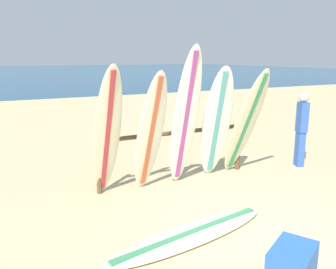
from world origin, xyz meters
The scene contains 11 objects.
ground_plane centered at (0.00, 0.00, 0.00)m, with size 120.00×120.00×0.00m, color #CCB784.
ocean_water centered at (0.00, 58.00, 0.00)m, with size 120.00×80.00×0.01m, color navy.
surfboard_rack centered at (0.01, 2.99, 0.71)m, with size 3.07×0.09×1.08m.
surfboard_leaning_far_left centered at (-1.38, 2.71, 1.12)m, with size 0.55×0.81×2.24m.
surfboard_leaning_left centered at (-0.65, 2.65, 1.06)m, with size 0.66×0.79×2.13m.
surfboard_leaning_center_left centered at (0.00, 2.59, 1.27)m, with size 0.50×0.79×2.54m.
surfboard_leaning_center centered at (0.74, 2.71, 1.09)m, with size 0.70×0.85×2.19m.
surfboard_leaning_center_right centered at (1.32, 2.57, 1.07)m, with size 0.59×1.06×2.14m.
surfboard_lying_on_sand centered at (-0.82, 0.97, 0.04)m, with size 2.65×0.99×0.08m.
beachgoer_standing centered at (2.84, 2.58, 0.89)m, with size 0.25×0.30×1.61m.
cooler_box centered at (-0.30, -0.28, 0.18)m, with size 0.60×0.40×0.36m, color blue.
Camera 1 is at (-2.98, -2.65, 2.32)m, focal length 37.36 mm.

